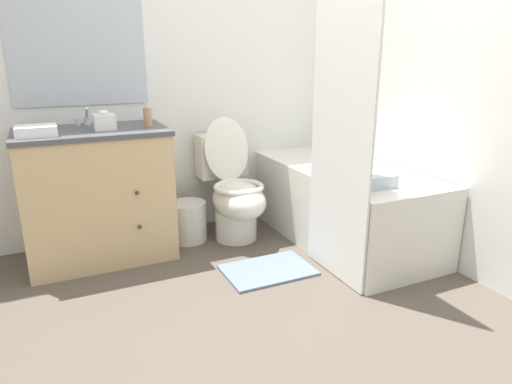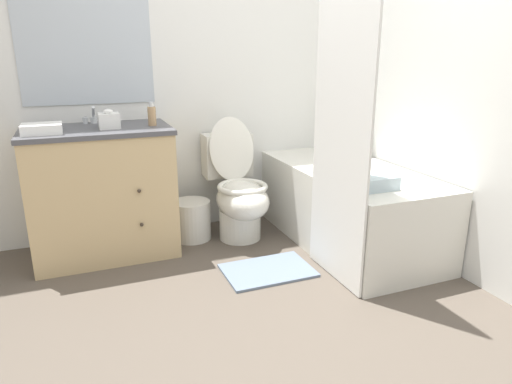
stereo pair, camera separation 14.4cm
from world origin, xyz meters
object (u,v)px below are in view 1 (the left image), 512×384
hand_towel_folded (36,131)px  bath_towel_folded (368,180)px  wastebasket (188,221)px  toilet (234,192)px  bathtub (343,204)px  sink_faucet (87,120)px  tissue_box (104,122)px  vanity_cabinet (98,193)px  soap_dispenser (148,116)px  bath_mat (268,270)px

hand_towel_folded → bath_towel_folded: bearing=-24.4°
wastebasket → toilet: bearing=-15.1°
bathtub → sink_faucet: bearing=158.0°
bathtub → hand_towel_folded: 2.01m
tissue_box → bath_towel_folded: (1.35, -0.86, -0.32)m
vanity_cabinet → hand_towel_folded: 0.55m
sink_faucet → soap_dispenser: soap_dispenser is taller
bath_towel_folded → wastebasket: bearing=132.4°
sink_faucet → bathtub: (1.59, -0.64, -0.61)m
vanity_cabinet → soap_dispenser: soap_dispenser is taller
tissue_box → hand_towel_folded: bearing=-169.1°
bathtub → bath_towel_folded: size_ratio=5.07×
bath_towel_folded → bath_mat: bath_towel_folded is taller
bath_towel_folded → bath_mat: bearing=157.1°
sink_faucet → soap_dispenser: 0.41m
bathtub → soap_dispenser: soap_dispenser is taller
sink_faucet → wastebasket: sink_faucet is taller
vanity_cabinet → tissue_box: tissue_box is taller
toilet → wastebasket: bearing=164.9°
bathtub → tissue_box: bearing=165.1°
sink_faucet → tissue_box: 0.25m
hand_towel_folded → tissue_box: bearing=10.9°
vanity_cabinet → wastebasket: (0.59, 0.01, -0.29)m
wastebasket → hand_towel_folded: 1.16m
toilet → soap_dispenser: size_ratio=5.72×
sink_faucet → bath_towel_folded: 1.83m
bathtub → hand_towel_folded: hand_towel_folded is taller
vanity_cabinet → bathtub: size_ratio=0.62×
bathtub → toilet: bearing=150.8°
bathtub → soap_dispenser: size_ratio=9.73×
tissue_box → bath_towel_folded: 1.63m
sink_faucet → wastebasket: size_ratio=0.50×
sink_faucet → soap_dispenser: size_ratio=0.95×
hand_towel_folded → bath_mat: size_ratio=0.41×
hand_towel_folded → bath_mat: hand_towel_folded is taller
bath_mat → sink_faucet: bearing=135.6°
bathtub → bath_towel_folded: 0.57m
sink_faucet → hand_towel_folded: (-0.30, -0.31, -0.01)m
vanity_cabinet → bath_mat: 1.19m
tissue_box → bath_mat: (0.81, -0.63, -0.89)m
tissue_box → bath_mat: bearing=-37.8°
sink_faucet → bath_mat: 1.52m
bath_towel_folded → bath_mat: size_ratio=0.53×
sink_faucet → hand_towel_folded: size_ratio=0.65×
bathtub → bath_mat: (-0.70, -0.23, -0.26)m
vanity_cabinet → sink_faucet: 0.49m
tissue_box → bath_mat: tissue_box is taller
vanity_cabinet → bath_mat: (0.89, -0.68, -0.42)m
toilet → hand_towel_folded: (-1.22, -0.05, 0.54)m
vanity_cabinet → bath_towel_folded: 1.70m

